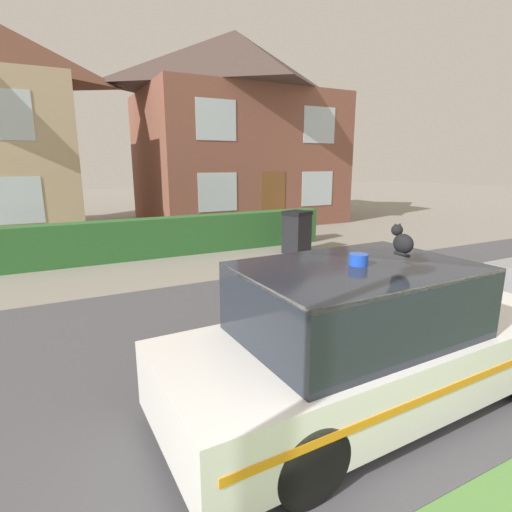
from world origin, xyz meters
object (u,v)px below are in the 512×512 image
(police_car, at_px, (370,338))
(cat, at_px, (402,241))
(house_right, at_px, (236,127))
(wheelie_bin, at_px, (297,232))

(police_car, bearing_deg, cat, -47.75)
(police_car, height_order, cat, cat)
(police_car, relative_size, cat, 14.82)
(house_right, relative_size, wheelie_bin, 6.87)
(house_right, bearing_deg, wheelie_bin, -101.20)
(police_car, distance_m, cat, 1.01)
(house_right, distance_m, wheelie_bin, 7.63)
(house_right, bearing_deg, cat, -108.31)
(cat, distance_m, wheelie_bin, 7.09)
(cat, bearing_deg, wheelie_bin, -22.16)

